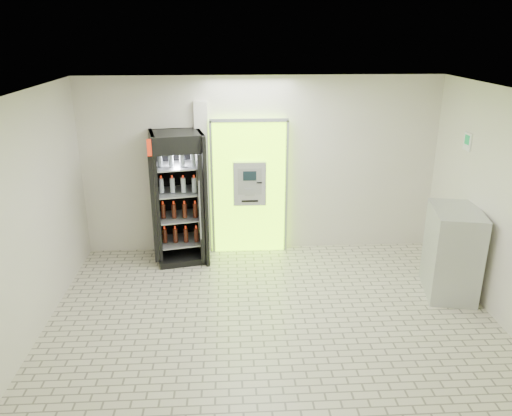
{
  "coord_description": "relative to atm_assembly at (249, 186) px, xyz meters",
  "views": [
    {
      "loc": [
        -0.54,
        -5.67,
        3.69
      ],
      "look_at": [
        -0.16,
        1.2,
        1.21
      ],
      "focal_mm": 35.0,
      "sensor_mm": 36.0,
      "label": 1
    }
  ],
  "objects": [
    {
      "name": "exit_sign",
      "position": [
        3.19,
        -1.01,
        0.95
      ],
      "size": [
        0.02,
        0.22,
        0.26
      ],
      "color": "white",
      "rests_on": "room_shell"
    },
    {
      "name": "ground",
      "position": [
        0.2,
        -2.41,
        -1.17
      ],
      "size": [
        6.0,
        6.0,
        0.0
      ],
      "primitive_type": "plane",
      "color": "beige",
      "rests_on": "ground"
    },
    {
      "name": "room_shell",
      "position": [
        0.2,
        -2.41,
        0.67
      ],
      "size": [
        6.0,
        6.0,
        6.0
      ],
      "color": "silver",
      "rests_on": "ground"
    },
    {
      "name": "beverage_cooler",
      "position": [
        -1.16,
        -0.28,
        -0.13
      ],
      "size": [
        0.95,
        0.9,
        2.17
      ],
      "rotation": [
        0.0,
        0.0,
        0.21
      ],
      "color": "black",
      "rests_on": "ground"
    },
    {
      "name": "atm_assembly",
      "position": [
        0.0,
        0.0,
        0.0
      ],
      "size": [
        1.3,
        0.24,
        2.33
      ],
      "color": "#99FE0D",
      "rests_on": "ground"
    },
    {
      "name": "pillar",
      "position": [
        -0.78,
        0.04,
        0.13
      ],
      "size": [
        0.22,
        0.11,
        2.6
      ],
      "color": "silver",
      "rests_on": "ground"
    },
    {
      "name": "steel_cabinet",
      "position": [
        2.87,
        -1.68,
        -0.52
      ],
      "size": [
        0.84,
        1.08,
        1.3
      ],
      "rotation": [
        0.0,
        0.0,
        -0.2
      ],
      "color": "#AFB1B7",
      "rests_on": "ground"
    }
  ]
}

